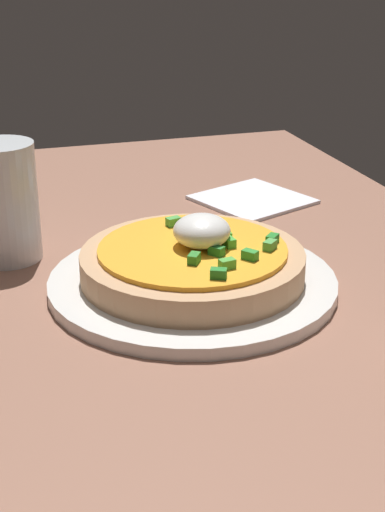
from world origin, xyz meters
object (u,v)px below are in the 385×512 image
object	(u,v)px
plate	(192,283)
pizza	(193,261)
napkin	(252,200)
cup_near	(4,209)

from	to	relation	value
plate	pizza	distance (cm)	2.12
pizza	napkin	bearing A→B (deg)	-33.51
plate	napkin	bearing A→B (deg)	-33.66
napkin	plate	bearing A→B (deg)	146.34
cup_near	napkin	distance (cm)	30.32
pizza	cup_near	size ratio (longest dim) A/B	1.73
cup_near	plate	bearing A→B (deg)	-128.68
plate	cup_near	distance (cm)	19.55
pizza	plate	bearing A→B (deg)	84.41
plate	pizza	bearing A→B (deg)	-95.59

